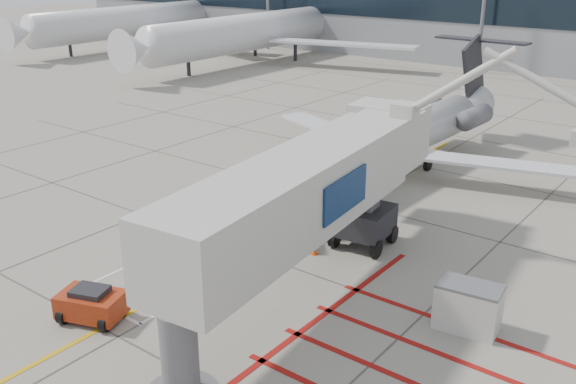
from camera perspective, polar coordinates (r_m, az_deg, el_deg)
The scene contains 10 objects.
ground_plane at distance 26.36m, azimuth -8.02°, elevation -8.80°, with size 260.00×260.00×0.00m, color gray.
regional_jet at distance 36.58m, azimuth 7.33°, elevation 5.86°, with size 21.83×27.53×7.21m, color silver, non-canonical shape.
jet_bridge at distance 23.61m, azimuth 0.69°, elevation -1.58°, with size 9.33×19.70×7.88m, color beige, non-canonical shape.
pushback_tug at distance 25.10m, azimuth -17.09°, elevation -9.42°, with size 2.34×1.47×1.37m, color #A32C0F, non-canonical shape.
baggage_cart at distance 31.23m, azimuth 0.94°, elevation -2.35°, with size 2.07×1.31×1.31m, color slate, non-canonical shape.
ground_power_unit at distance 24.28m, azimuth 15.70°, elevation -9.81°, with size 2.24×1.30×1.77m, color beige, non-canonical shape.
cone_nose at distance 33.89m, azimuth -7.48°, elevation -1.35°, with size 0.37×0.37×0.51m, color orange.
cone_side at distance 29.06m, azimuth 2.35°, elevation -5.16°, with size 0.31×0.31×0.43m, color #F04A0C.
bg_aircraft_a at distance 95.54m, azimuth -12.74°, elevation 16.35°, with size 37.86×42.07×12.62m, color silver, non-canonical shape.
bg_aircraft_b at distance 80.32m, azimuth -2.21°, elevation 16.16°, with size 38.71×43.01×12.90m, color silver, non-canonical shape.
Camera 1 is at (16.64, -15.84, 12.93)m, focal length 40.00 mm.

